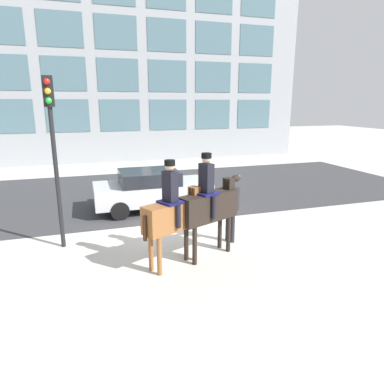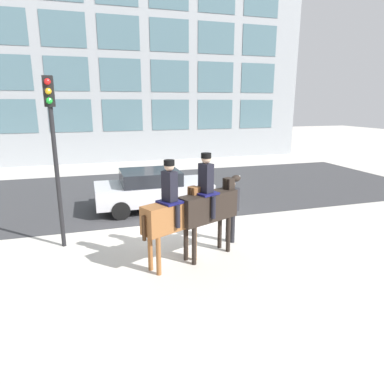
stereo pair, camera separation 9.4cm
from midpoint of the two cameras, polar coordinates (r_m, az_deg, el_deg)
name	(u,v)px [view 1 (the left image)]	position (r m, az deg, el deg)	size (l,w,h in m)	color
ground_plane	(171,229)	(10.49, -3.78, -6.10)	(80.00, 80.00, 0.00)	beige
road_surface	(144,191)	(14.94, -8.18, 0.11)	(24.76, 8.50, 0.01)	#38383A
mounted_horse_lead	(174,213)	(7.80, -3.32, -3.44)	(1.84, 1.10, 2.51)	brown
mounted_horse_companion	(209,204)	(8.27, 2.55, -2.04)	(1.86, 1.03, 2.59)	black
pedestrian_bystander	(231,206)	(9.26, 6.17, -2.31)	(0.75, 0.73, 1.74)	#232328
street_car_near_lane	(151,189)	(12.31, -6.99, 0.52)	(4.04, 2.01, 1.40)	#B7B7BC
traffic_light	(53,137)	(9.17, -22.47, 8.40)	(0.24, 0.29, 4.33)	black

